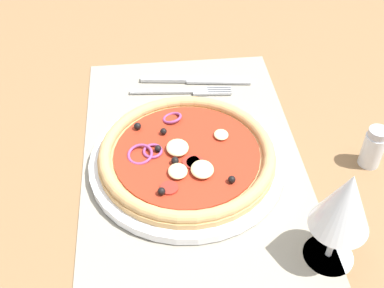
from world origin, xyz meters
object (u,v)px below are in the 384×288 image
Objects in this scene: knife at (197,80)px; pepper_shaker at (373,148)px; fork at (187,91)px; wine_glass at (345,204)px; pizza at (187,154)px; plate at (187,162)px.

pepper_shaker reaches higher than knife.
fork is 1.21× the size of wine_glass.
pepper_shaker is at bearing 85.76° from pizza.
fork is 32.85cm from pepper_shaker.
knife is 33.35cm from pepper_shaker.
wine_glass is at bearing 42.70° from plate.
pepper_shaker is at bearing -37.69° from knife.
knife is at bearing 169.63° from pizza.
wine_glass is (38.94, 12.40, 9.54)cm from knife.
wine_glass is at bearing -63.16° from fork.
wine_glass is at bearing 42.81° from pizza.
fork is at bearing -157.86° from wine_glass.
plate is 18.21cm from fork.
fork is at bearing -128.08° from pepper_shaker.
plate is 1.95× the size of wine_glass.
pizza is 27.62cm from pepper_shaker.
pizza is 1.76× the size of wine_glass.
knife is (-21.34, 3.91, -2.13)cm from pizza.
plate is at bearing -94.30° from pepper_shaker.
pepper_shaker is (23.38, 23.63, 2.60)cm from knife.
plate is at bearing -137.30° from wine_glass.
plate is at bearing 124.78° from pizza.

